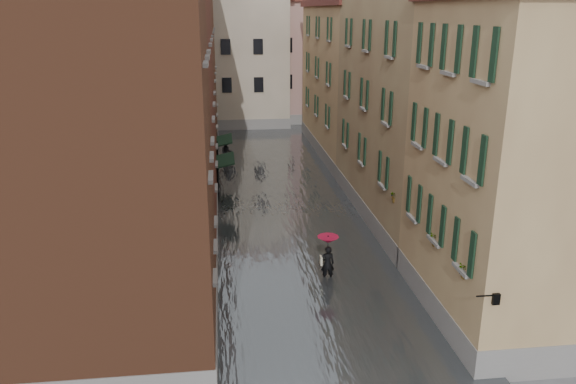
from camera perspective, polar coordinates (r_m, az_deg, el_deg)
ground at (r=23.24m, az=2.90°, el=-10.77°), size 120.00×120.00×0.00m
floodwater at (r=35.06m, az=-0.61°, el=-0.45°), size 10.00×60.00×0.20m
building_left_near at (r=18.99m, az=-17.05°, el=2.94°), size 6.00×8.00×13.00m
building_left_mid at (r=29.70m, az=-13.48°, el=7.93°), size 6.00×14.00×12.50m
building_left_far at (r=44.42m, az=-11.45°, el=12.21°), size 6.00×16.00×14.00m
building_right_near at (r=21.62m, az=22.71°, el=2.03°), size 6.00×8.00×11.50m
building_right_mid at (r=31.28m, az=13.18°, el=8.90°), size 6.00×14.00×13.00m
building_right_far at (r=45.65m, az=6.78°, el=11.00°), size 6.00×16.00×11.50m
building_end_cream at (r=58.27m, az=-6.36°, el=13.24°), size 12.00×9.00×13.00m
building_end_pink at (r=61.06m, az=2.33°, el=13.07°), size 10.00×9.00×12.00m
awning_near at (r=34.30m, az=-6.45°, el=3.14°), size 1.09×3.02×2.80m
awning_far at (r=39.74m, az=-6.53°, el=5.19°), size 1.09×3.20×2.80m
wall_lantern at (r=18.07m, az=20.25°, el=-10.08°), size 0.71×0.22×0.35m
window_planters at (r=21.88m, az=14.23°, el=-3.10°), size 0.59×8.41×0.84m
pedestrian_main at (r=24.17m, az=4.05°, el=-6.32°), size 0.94×0.94×2.06m
pedestrian_far at (r=43.12m, az=-6.27°, el=4.01°), size 0.86×0.68×1.74m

